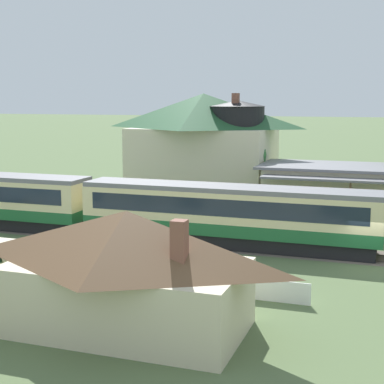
{
  "coord_description": "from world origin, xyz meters",
  "views": [
    {
      "loc": [
        1.14,
        -34.3,
        9.44
      ],
      "look_at": [
        -12.26,
        4.18,
        3.02
      ],
      "focal_mm": 55.0,
      "sensor_mm": 36.0,
      "label": 1
    }
  ],
  "objects": [
    {
      "name": "passenger_train",
      "position": [
        -8.74,
        1.75,
        2.19
      ],
      "size": [
        60.39,
        3.15,
        3.95
      ],
      "color": "#1E6033",
      "rests_on": "ground_plane"
    },
    {
      "name": "ground_plane",
      "position": [
        0.0,
        0.0,
        0.0
      ],
      "size": [
        600.0,
        600.0,
        0.0
      ],
      "primitive_type": "plane",
      "color": "#566B42"
    },
    {
      "name": "yard_tree_1",
      "position": [
        -11.01,
        13.54,
        4.82
      ],
      "size": [
        4.0,
        4.0,
        6.83
      ],
      "color": "#4C3823",
      "rests_on": "ground_plane"
    },
    {
      "name": "water_tower",
      "position": [
        -11.8,
        14.7,
        7.46
      ],
      "size": [
        4.79,
        4.79,
        9.38
      ],
      "color": "brown",
      "rests_on": "ground_plane"
    },
    {
      "name": "station_building",
      "position": [
        -1.72,
        11.87,
        2.25
      ],
      "size": [
        14.4,
        8.07,
        4.44
      ],
      "color": "beige",
      "rests_on": "ground_plane"
    },
    {
      "name": "station_house_dark_green_roof",
      "position": [
        -15.1,
        15.43,
        5.16
      ],
      "size": [
        12.96,
        8.79,
        9.97
      ],
      "color": "beige",
      "rests_on": "ground_plane"
    },
    {
      "name": "railway_track",
      "position": [
        -14.53,
        1.75,
        0.01
      ],
      "size": [
        111.55,
        3.6,
        0.04
      ],
      "color": "#665B51",
      "rests_on": "ground_plane"
    },
    {
      "name": "picket_fence_front",
      "position": [
        -18.68,
        -7.9,
        0.53
      ],
      "size": [
        32.9,
        0.06,
        1.05
      ],
      "primitive_type": "cube",
      "color": "white",
      "rests_on": "ground_plane"
    },
    {
      "name": "cottage_brown_roof",
      "position": [
        -8.99,
        -13.26,
        2.61
      ],
      "size": [
        10.29,
        5.63,
        5.02
      ],
      "color": "beige",
      "rests_on": "ground_plane"
    },
    {
      "name": "yard_tree_0",
      "position": [
        -12.03,
        21.18,
        5.48
      ],
      "size": [
        5.11,
        5.11,
        8.05
      ],
      "color": "brown",
      "rests_on": "ground_plane"
    }
  ]
}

